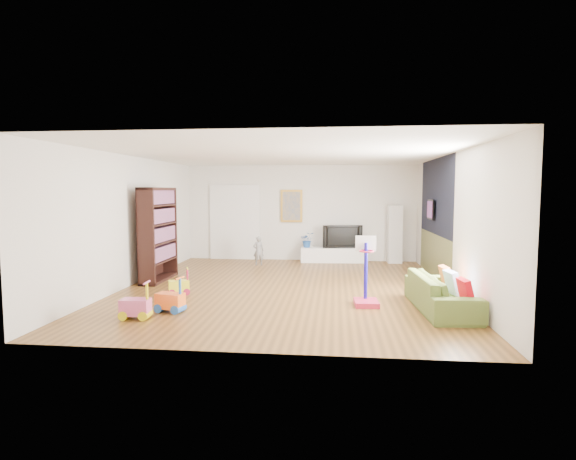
# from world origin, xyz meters

# --- Properties ---
(floor) EXTENTS (6.50, 7.50, 0.00)m
(floor) POSITION_xyz_m (0.00, 0.00, 0.00)
(floor) COLOR brown
(floor) RESTS_ON ground
(ceiling) EXTENTS (6.50, 7.50, 0.00)m
(ceiling) POSITION_xyz_m (0.00, 0.00, 2.70)
(ceiling) COLOR white
(ceiling) RESTS_ON ground
(wall_back) EXTENTS (6.50, 0.00, 2.70)m
(wall_back) POSITION_xyz_m (0.00, 3.75, 1.35)
(wall_back) COLOR silver
(wall_back) RESTS_ON ground
(wall_front) EXTENTS (6.50, 0.00, 2.70)m
(wall_front) POSITION_xyz_m (0.00, -3.75, 1.35)
(wall_front) COLOR silver
(wall_front) RESTS_ON ground
(wall_left) EXTENTS (0.00, 7.50, 2.70)m
(wall_left) POSITION_xyz_m (-3.25, 0.00, 1.35)
(wall_left) COLOR silver
(wall_left) RESTS_ON ground
(wall_right) EXTENTS (0.00, 7.50, 2.70)m
(wall_right) POSITION_xyz_m (3.25, 0.00, 1.35)
(wall_right) COLOR white
(wall_right) RESTS_ON ground
(navy_accent) EXTENTS (0.01, 3.20, 1.70)m
(navy_accent) POSITION_xyz_m (3.23, 1.40, 1.85)
(navy_accent) COLOR black
(navy_accent) RESTS_ON wall_right
(olive_wainscot) EXTENTS (0.01, 3.20, 1.00)m
(olive_wainscot) POSITION_xyz_m (3.23, 1.40, 0.50)
(olive_wainscot) COLOR brown
(olive_wainscot) RESTS_ON wall_right
(doorway) EXTENTS (1.45, 0.06, 2.10)m
(doorway) POSITION_xyz_m (-1.90, 3.71, 1.05)
(doorway) COLOR white
(doorway) RESTS_ON ground
(painting_back) EXTENTS (0.62, 0.06, 0.92)m
(painting_back) POSITION_xyz_m (-0.25, 3.71, 1.55)
(painting_back) COLOR gold
(painting_back) RESTS_ON wall_back
(artwork_right) EXTENTS (0.04, 0.56, 0.46)m
(artwork_right) POSITION_xyz_m (3.17, 1.60, 1.55)
(artwork_right) COLOR #7F3F8C
(artwork_right) RESTS_ON wall_right
(media_console) EXTENTS (1.75, 0.52, 0.40)m
(media_console) POSITION_xyz_m (0.92, 3.44, 0.20)
(media_console) COLOR white
(media_console) RESTS_ON ground
(tall_cabinet) EXTENTS (0.39, 0.39, 1.59)m
(tall_cabinet) POSITION_xyz_m (2.62, 3.51, 0.79)
(tall_cabinet) COLOR silver
(tall_cabinet) RESTS_ON ground
(bookshelf) EXTENTS (0.38, 1.40, 2.05)m
(bookshelf) POSITION_xyz_m (-2.89, 0.49, 1.02)
(bookshelf) COLOR black
(bookshelf) RESTS_ON ground
(sofa) EXTENTS (0.90, 2.04, 0.58)m
(sofa) POSITION_xyz_m (2.75, -1.46, 0.29)
(sofa) COLOR #556A2B
(sofa) RESTS_ON ground
(basketball_hoop) EXTENTS (0.44, 0.52, 1.20)m
(basketball_hoop) POSITION_xyz_m (1.54, -1.29, 0.60)
(basketball_hoop) COLOR #C52447
(basketball_hoop) RESTS_ON ground
(ride_on_yellow) EXTENTS (0.44, 0.37, 0.51)m
(ride_on_yellow) POSITION_xyz_m (-1.96, -0.83, 0.25)
(ride_on_yellow) COLOR yellow
(ride_on_yellow) RESTS_ON ground
(ride_on_orange) EXTENTS (0.48, 0.35, 0.58)m
(ride_on_orange) POSITION_xyz_m (-1.68, -2.05, 0.29)
(ride_on_orange) COLOR orange
(ride_on_orange) RESTS_ON ground
(ride_on_pink) EXTENTS (0.45, 0.29, 0.58)m
(ride_on_pink) POSITION_xyz_m (-2.06, -2.49, 0.29)
(ride_on_pink) COLOR #DA5B91
(ride_on_pink) RESTS_ON ground
(child) EXTENTS (0.31, 0.24, 0.78)m
(child) POSITION_xyz_m (-1.03, 2.69, 0.39)
(child) COLOR gray
(child) RESTS_ON ground
(tv) EXTENTS (1.11, 0.35, 0.63)m
(tv) POSITION_xyz_m (1.18, 3.47, 0.72)
(tv) COLOR black
(tv) RESTS_ON media_console
(vase_plant) EXTENTS (0.45, 0.41, 0.42)m
(vase_plant) POSITION_xyz_m (0.22, 3.44, 0.62)
(vase_plant) COLOR #1E4D97
(vase_plant) RESTS_ON media_console
(pillow_left) EXTENTS (0.14, 0.38, 0.37)m
(pillow_left) POSITION_xyz_m (2.97, -2.04, 0.46)
(pillow_left) COLOR #BA0914
(pillow_left) RESTS_ON sofa
(pillow_center) EXTENTS (0.17, 0.40, 0.39)m
(pillow_center) POSITION_xyz_m (2.93, -1.42, 0.46)
(pillow_center) COLOR white
(pillow_center) RESTS_ON sofa
(pillow_right) EXTENTS (0.13, 0.37, 0.37)m
(pillow_right) POSITION_xyz_m (2.96, -0.89, 0.46)
(pillow_right) COLOR #C3582B
(pillow_right) RESTS_ON sofa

